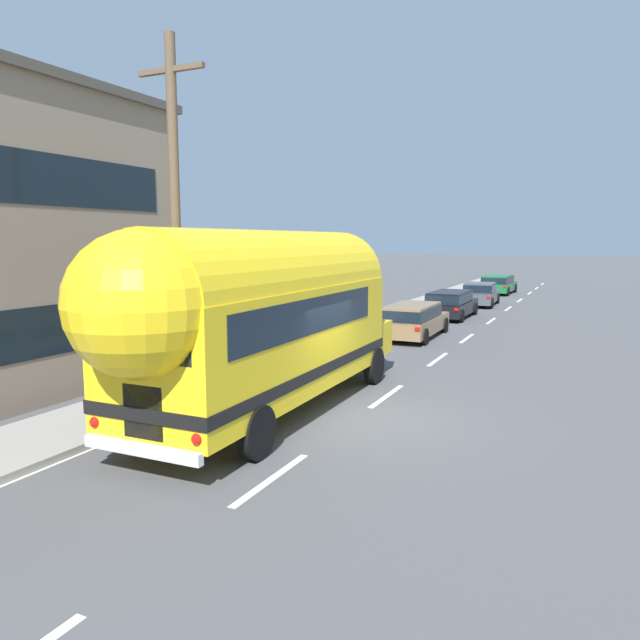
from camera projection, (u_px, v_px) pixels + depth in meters
name	position (u px, v px, depth m)	size (l,w,h in m)	color
ground_plane	(356.00, 418.00, 13.17)	(300.00, 300.00, 0.00)	#4C4C4F
lane_markings	(410.00, 330.00, 25.90)	(3.92, 80.00, 0.01)	silver
sidewalk_slab	(335.00, 335.00, 24.22)	(2.35, 90.00, 0.15)	gray
utility_pole	(175.00, 218.00, 13.76)	(1.80, 0.24, 8.50)	brown
painted_bus	(261.00, 315.00, 12.84)	(2.69, 10.82, 4.12)	yellow
car_lead	(412.00, 318.00, 23.84)	(2.01, 4.84, 1.37)	olive
car_second	(451.00, 303.00, 29.87)	(1.93, 4.71, 1.37)	black
car_third	(480.00, 293.00, 35.65)	(2.07, 4.48, 1.37)	#474C51
car_fourth	(498.00, 283.00, 43.23)	(2.11, 4.71, 1.37)	#196633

